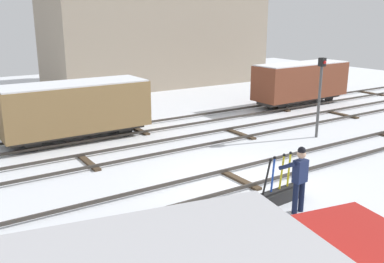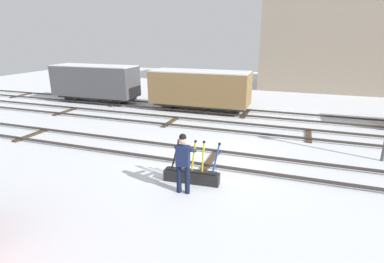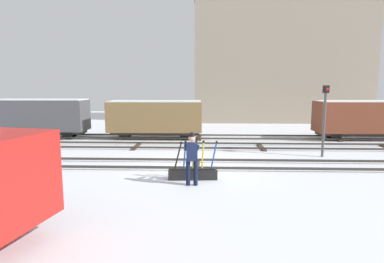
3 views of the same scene
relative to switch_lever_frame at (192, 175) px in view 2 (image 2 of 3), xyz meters
name	(u,v)px [view 2 (image 2 of 3)]	position (x,y,z in m)	size (l,w,h in m)	color
ground_plane	(211,160)	(0.10, 1.91, -0.25)	(60.00, 60.00, 0.00)	silver
track_main_line	(211,158)	(0.10, 1.91, -0.14)	(44.00, 1.94, 0.18)	#38332D
track_siding_near	(235,127)	(0.10, 6.16, -0.15)	(44.00, 1.94, 0.18)	#38332D
track_siding_far	(245,113)	(0.10, 9.29, -0.14)	(44.00, 1.94, 0.18)	#38332D
switch_lever_frame	(192,175)	(0.00, 0.00, 0.00)	(1.83, 0.48, 1.45)	black
rail_worker	(183,159)	(-0.01, -0.70, 0.81)	(0.57, 0.71, 1.86)	#111831
apartment_building	(369,15)	(7.76, 21.53, 5.87)	(16.74, 7.14, 12.23)	gray
freight_car_back_track	(200,88)	(-2.77, 9.29, 1.17)	(6.08, 2.18, 2.48)	#2D2B28
freight_car_near_switch	(95,81)	(-10.43, 9.29, 1.22)	(6.04, 2.05, 2.58)	#2D2B28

